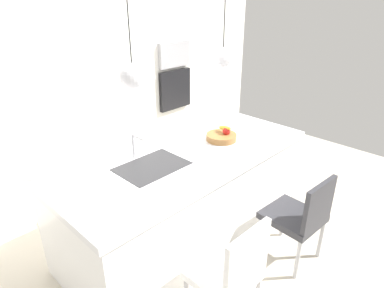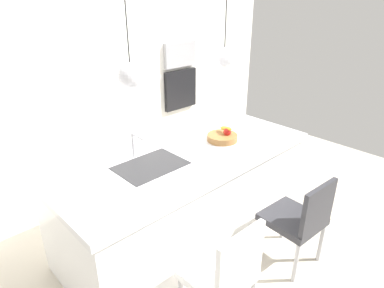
# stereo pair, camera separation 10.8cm
# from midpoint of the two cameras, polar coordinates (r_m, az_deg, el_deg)

# --- Properties ---
(floor) EXTENTS (6.60, 6.60, 0.00)m
(floor) POSITION_cam_midpoint_polar(r_m,az_deg,el_deg) (3.51, -2.10, -15.29)
(floor) COLOR beige
(floor) RESTS_ON ground
(back_wall) EXTENTS (6.00, 0.10, 2.60)m
(back_wall) POSITION_cam_midpoint_polar(r_m,az_deg,el_deg) (4.17, -18.54, 10.16)
(back_wall) COLOR silver
(back_wall) RESTS_ON ground
(kitchen_island) EXTENTS (2.40, 1.08, 0.93)m
(kitchen_island) POSITION_cam_midpoint_polar(r_m,az_deg,el_deg) (3.23, -2.22, -8.88)
(kitchen_island) COLOR white
(kitchen_island) RESTS_ON ground
(sink_basin) EXTENTS (0.56, 0.40, 0.02)m
(sink_basin) POSITION_cam_midpoint_polar(r_m,az_deg,el_deg) (2.79, -7.89, -3.88)
(sink_basin) COLOR #2D2D30
(sink_basin) RESTS_ON kitchen_island
(faucet) EXTENTS (0.02, 0.17, 0.22)m
(faucet) POSITION_cam_midpoint_polar(r_m,az_deg,el_deg) (2.88, -10.70, 0.15)
(faucet) COLOR silver
(faucet) RESTS_ON kitchen_island
(fruit_bowl) EXTENTS (0.29, 0.29, 0.15)m
(fruit_bowl) POSITION_cam_midpoint_polar(r_m,az_deg,el_deg) (3.24, 4.15, 1.34)
(fruit_bowl) COLOR #9E6B38
(fruit_bowl) RESTS_ON kitchen_island
(microwave) EXTENTS (0.54, 0.08, 0.34)m
(microwave) POSITION_cam_midpoint_polar(r_m,az_deg,el_deg) (4.84, -3.76, 14.93)
(microwave) COLOR #9E9EA3
(microwave) RESTS_ON back_wall
(oven) EXTENTS (0.56, 0.08, 0.56)m
(oven) POSITION_cam_midpoint_polar(r_m,az_deg,el_deg) (4.95, -3.60, 9.22)
(oven) COLOR black
(oven) RESTS_ON back_wall
(chair_near) EXTENTS (0.44, 0.42, 0.92)m
(chair_near) POSITION_cam_midpoint_polar(r_m,az_deg,el_deg) (2.42, 5.28, -20.87)
(chair_near) COLOR white
(chair_near) RESTS_ON ground
(chair_middle) EXTENTS (0.47, 0.49, 0.86)m
(chair_middle) POSITION_cam_midpoint_polar(r_m,az_deg,el_deg) (3.09, 16.93, -11.50)
(chair_middle) COLOR #333338
(chair_middle) RESTS_ON ground
(pendant_light_left) EXTENTS (0.19, 0.19, 0.79)m
(pendant_light_left) POSITION_cam_midpoint_polar(r_m,az_deg,el_deg) (2.44, -11.34, 11.28)
(pendant_light_left) COLOR silver
(pendant_light_right) EXTENTS (0.19, 0.19, 0.79)m
(pendant_light_right) POSITION_cam_midpoint_polar(r_m,az_deg,el_deg) (3.11, 4.27, 14.41)
(pendant_light_right) COLOR silver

